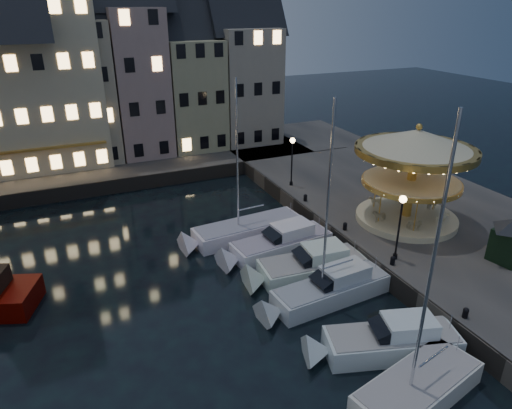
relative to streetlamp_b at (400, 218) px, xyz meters
name	(u,v)px	position (x,y,z in m)	size (l,w,h in m)	color
ground	(299,315)	(-7.20, -1.00, -4.02)	(160.00, 160.00, 0.00)	black
quay_east	(421,217)	(6.80, 5.00, -3.37)	(16.00, 56.00, 1.30)	#474442
quay_north	(91,168)	(-15.20, 27.00, -3.37)	(44.00, 12.00, 1.30)	#474442
quaywall_e	(333,237)	(-1.20, 5.00, -3.37)	(0.15, 44.00, 1.30)	#47423A
quaywall_n	(121,186)	(-13.20, 21.00, -3.37)	(48.00, 0.15, 1.30)	#47423A
streetlamp_b	(400,218)	(0.00, 0.00, 0.00)	(0.44, 0.44, 4.17)	black
streetlamp_c	(292,155)	(0.00, 13.50, 0.00)	(0.44, 0.44, 4.17)	black
streetlamp_d	(453,160)	(11.30, 7.00, 0.00)	(0.44, 0.44, 4.17)	black
bollard_a	(466,312)	(-0.60, -6.00, -2.41)	(0.30, 0.30, 0.57)	black
bollard_b	(393,260)	(-0.60, -0.50, -2.41)	(0.30, 0.30, 0.57)	black
bollard_c	(345,226)	(-0.60, 4.50, -2.41)	(0.30, 0.30, 0.57)	black
bollard_d	(305,197)	(-0.60, 10.00, -2.41)	(0.30, 0.30, 0.57)	black
townhouse_nb	(7,91)	(-21.25, 29.00, 4.26)	(6.16, 8.00, 13.80)	slate
townhouse_nc	(76,81)	(-15.20, 29.00, 4.76)	(6.82, 8.00, 14.80)	tan
townhouse_nd	(137,73)	(-9.45, 29.00, 5.26)	(5.50, 8.00, 15.80)	gray
townhouse_ne	(190,84)	(-4.00, 29.00, 3.76)	(6.16, 8.00, 12.80)	#97956F
townhouse_nf	(243,76)	(2.05, 29.00, 4.26)	(6.82, 8.00, 13.80)	gray
hotel_corner	(4,74)	(-21.20, 29.00, 5.76)	(17.60, 9.00, 16.80)	beige
motorboat_a	(409,396)	(-5.94, -8.26, -3.48)	(7.33, 3.81, 12.12)	silver
motorboat_b	(383,343)	(-4.94, -5.27, -3.38)	(7.46, 4.05, 2.15)	silver
motorboat_c	(326,291)	(-5.20, -0.51, -3.34)	(8.20, 2.67, 10.84)	silver
motorboat_d	(306,268)	(-4.94, 2.20, -3.38)	(7.67, 3.06, 2.15)	silver
motorboat_e	(276,245)	(-5.36, 5.51, -3.38)	(8.06, 3.01, 2.15)	silver
motorboat_f	(241,232)	(-6.69, 8.53, -3.49)	(9.13, 2.99, 12.09)	white
carousel	(415,159)	(4.24, 3.95, 1.95)	(8.10, 8.10, 7.09)	beige
ticket_kiosk	(512,233)	(5.97, -2.93, -0.82)	(2.73, 2.73, 3.20)	black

